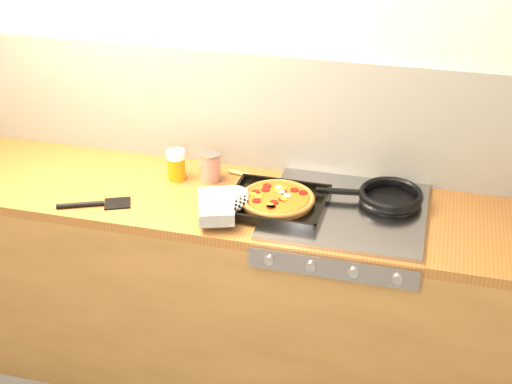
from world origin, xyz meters
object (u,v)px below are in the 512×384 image
(pizza_on_tray, at_px, (261,201))
(juice_glass, at_px, (176,165))
(frying_pan, at_px, (389,197))
(tomato_can, at_px, (210,167))

(pizza_on_tray, relative_size, juice_glass, 3.82)
(frying_pan, relative_size, juice_glass, 3.35)
(tomato_can, height_order, juice_glass, juice_glass)
(juice_glass, bearing_deg, frying_pan, 0.20)
(pizza_on_tray, xyz_separation_m, tomato_can, (-0.26, 0.19, 0.02))
(pizza_on_tray, height_order, frying_pan, pizza_on_tray)
(frying_pan, bearing_deg, tomato_can, 178.16)
(frying_pan, relative_size, tomato_can, 3.56)
(juice_glass, bearing_deg, pizza_on_tray, -21.94)
(pizza_on_tray, distance_m, frying_pan, 0.50)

